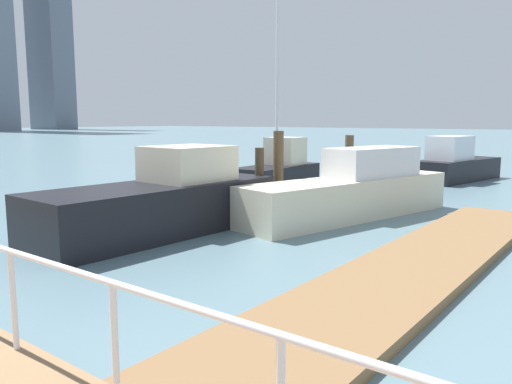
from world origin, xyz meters
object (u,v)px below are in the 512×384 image
object	(u,v)px
moored_boat_0	(456,165)
moored_boat_2	(354,191)
moored_boat_3	(163,202)
moored_boat_5	(278,171)

from	to	relation	value
moored_boat_0	moored_boat_2	world-z (taller)	moored_boat_0
moored_boat_3	moored_boat_5	world-z (taller)	moored_boat_5
moored_boat_5	moored_boat_0	bearing A→B (deg)	-31.71
moored_boat_5	moored_boat_2	bearing A→B (deg)	-123.51
moored_boat_2	moored_boat_5	world-z (taller)	moored_boat_5
moored_boat_0	moored_boat_3	size ratio (longest dim) A/B	0.85
moored_boat_0	moored_boat_2	size ratio (longest dim) A/B	0.74
moored_boat_0	moored_boat_5	size ratio (longest dim) A/B	0.68
moored_boat_3	moored_boat_0	bearing A→B (deg)	-9.47
moored_boat_0	moored_boat_2	bearing A→B (deg)	-178.69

